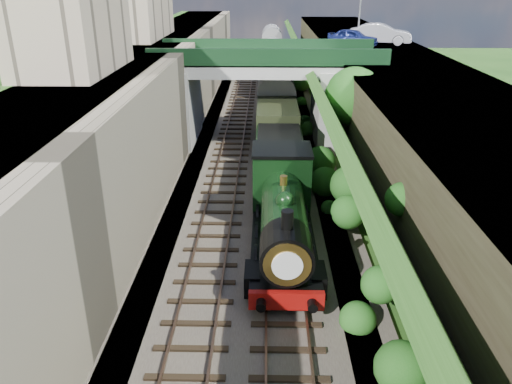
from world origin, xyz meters
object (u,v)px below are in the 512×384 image
tree (355,98)px  road_bridge (273,89)px  car_blue (353,37)px  car_silver (380,34)px  tender (279,164)px  locomotive (283,215)px  lamppost (361,3)px

tree → road_bridge: bearing=131.2°
road_bridge → car_blue: size_ratio=3.87×
car_silver → tender: size_ratio=0.86×
car_silver → tender: bearing=165.8°
road_bridge → tree: 7.57m
locomotive → tender: 7.37m
lamppost → car_blue: size_ratio=1.45×
tree → car_silver: size_ratio=1.27×
road_bridge → tree: (4.97, -5.68, 0.57)m
car_silver → locomotive: car_silver is taller
lamppost → car_silver: size_ratio=1.16×
tree → tender: 6.64m
car_blue → road_bridge: bearing=161.4°
car_blue → car_silver: size_ratio=0.80×
lamppost → tree: bearing=-99.6°
tree → car_silver: car_silver is taller
locomotive → car_silver: bearing=70.2°
car_silver → locomotive: (-8.91, -24.79, -5.21)m
tree → car_blue: (1.64, 12.39, 2.31)m
car_silver → tender: car_silver is taller
car_silver → tender: (-8.91, -17.42, -5.49)m
car_blue → car_silver: 2.97m
road_bridge → car_silver: car_silver is taller
tender → road_bridge: bearing=91.6°
car_blue → locomotive: (-6.35, -23.31, -5.06)m
locomotive → tender: size_ratio=1.70×
road_bridge → tender: 9.56m
lamppost → tender: bearing=-111.8°
tree → locomotive: tree is taller
road_bridge → tender: bearing=-88.4°
road_bridge → locomotive: 16.74m
car_blue → locomotive: size_ratio=0.40×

